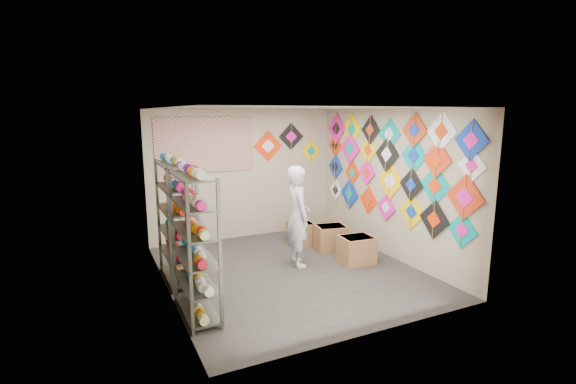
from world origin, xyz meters
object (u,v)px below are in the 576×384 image
shelf_rack_back (176,222)px  carton_a (356,250)px  shelf_rack_front (195,245)px  shopkeeper (298,216)px  carton_b (331,238)px  carton_c (301,233)px

shelf_rack_back → carton_a: bearing=-11.2°
shelf_rack_front → shopkeeper: bearing=27.8°
carton_a → carton_b: size_ratio=0.99×
carton_b → carton_c: bearing=133.3°
shelf_rack_front → shopkeeper: shelf_rack_front is taller
shopkeeper → carton_a: 1.23m
shopkeeper → shelf_rack_back: bearing=91.7°
shelf_rack_back → carton_c: (2.63, 0.81, -0.73)m
shelf_rack_front → shopkeeper: (2.03, 1.07, -0.07)m
shelf_rack_back → carton_a: (3.02, -0.60, -0.71)m
shelf_rack_back → shopkeeper: bearing=-6.4°
carton_a → carton_c: 1.46m
carton_c → carton_b: bearing=-53.5°
carton_c → carton_a: bearing=-70.3°
shelf_rack_front → carton_c: size_ratio=3.75×
shelf_rack_back → carton_b: (2.99, 0.23, -0.71)m
shelf_rack_back → carton_b: size_ratio=3.27×
carton_b → carton_c: (-0.36, 0.57, -0.02)m
shopkeeper → shelf_rack_front: bearing=125.9°
carton_b → shelf_rack_back: bearing=-164.3°
shelf_rack_front → carton_b: (2.99, 1.53, -0.71)m
shelf_rack_back → shopkeeper: (2.03, -0.23, -0.07)m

